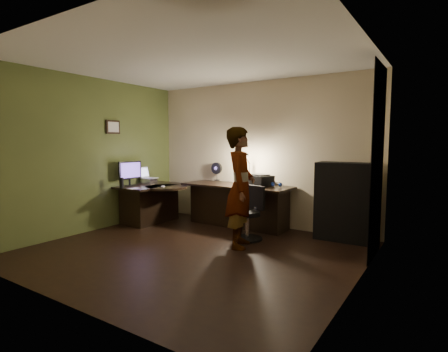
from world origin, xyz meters
The scene contains 27 objects.
floor centered at (0.00, 0.00, -0.01)m, with size 4.50×4.00×0.01m, color black.
ceiling centered at (0.00, 0.00, 2.71)m, with size 4.50×4.00×0.01m, color silver.
wall_back centered at (0.00, 2.00, 1.35)m, with size 4.50×0.01×2.70m, color beige.
wall_front centered at (0.00, -2.00, 1.35)m, with size 4.50×0.01×2.70m, color beige.
wall_left centered at (-2.25, 0.00, 1.35)m, with size 0.01×4.00×2.70m, color beige.
wall_right centered at (2.25, 0.00, 1.35)m, with size 0.01×4.00×2.70m, color beige.
green_wall_overlay centered at (-2.24, 0.00, 1.35)m, with size 0.00×4.00×2.70m, color #55642F.
arched_doorway centered at (2.24, 1.15, 1.30)m, with size 0.01×0.90×2.60m, color black.
french_door centered at (2.24, -0.55, 1.05)m, with size 0.02×0.92×2.10m, color white.
framed_picture centered at (-2.22, 0.45, 1.85)m, with size 0.04×0.30×0.25m, color black.
desk_left centered at (-1.83, 1.02, 0.37)m, with size 0.79×1.28×0.74m, color black.
desk_right centered at (-0.25, 1.63, 0.39)m, with size 2.09×0.73×0.78m, color black.
cabinet centered at (1.65, 1.78, 0.63)m, with size 0.83×0.42×1.25m, color black.
laptop_stand centered at (-2.04, 1.18, 0.78)m, with size 0.25×0.21×0.11m, color silver.
laptop centered at (-2.04, 1.18, 0.95)m, with size 0.32×0.30×0.22m, color silver.
monitor centered at (-2.08, 0.70, 0.90)m, with size 0.10×0.52×0.35m, color black.
mouse centered at (-1.42, 0.90, 0.75)m, with size 0.06×0.09×0.04m, color silver.
phone centered at (-1.79, 0.77, 0.73)m, with size 0.06×0.12×0.01m, color black.
pen centered at (-1.54, 0.95, 0.74)m, with size 0.01×0.13×0.01m, color black.
speaker centered at (-1.94, 0.38, 0.83)m, with size 0.08×0.08×0.20m, color black.
notepad centered at (-1.71, 0.46, 0.74)m, with size 0.15×0.21×0.01m, color silver.
desk_fan centered at (-0.89, 1.92, 0.98)m, with size 0.23×0.13×0.36m, color black.
headphones centered at (0.53, 1.68, 0.84)m, with size 0.18×0.08×0.08m, color #102D9E.
printer centered at (0.19, 1.72, 0.90)m, with size 0.43×0.33×0.19m, color black.
desk_lamp centered at (-0.09, 1.83, 1.10)m, with size 0.14×0.27×0.59m, color black.
office_chair centered at (0.36, 0.96, 0.43)m, with size 0.48×0.48×0.86m, color black.
person centered at (0.45, 0.58, 0.90)m, with size 0.64×0.43×1.80m, color #D8A88C.
Camera 1 is at (3.06, -3.88, 1.57)m, focal length 28.00 mm.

